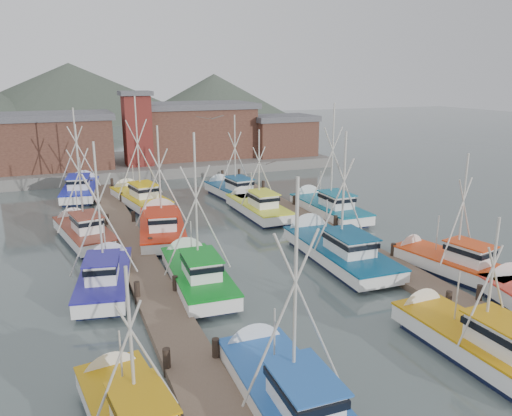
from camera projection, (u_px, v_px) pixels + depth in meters
name	position (u px, v px, depth m)	size (l,w,h in m)	color
ground	(264.00, 268.00, 30.56)	(260.00, 260.00, 0.00)	#455350
dock_left	(138.00, 259.00, 31.57)	(2.30, 46.00, 1.50)	brown
dock_right	(330.00, 233.00, 36.69)	(2.30, 46.00, 1.50)	brown
quay	(150.00, 164.00, 63.51)	(44.00, 16.00, 1.20)	slate
shed_left	(55.00, 140.00, 56.74)	(12.72, 8.48, 6.20)	brown
shed_center	(195.00, 129.00, 64.66)	(14.84, 9.54, 6.90)	brown
shed_right	(281.00, 135.00, 66.22)	(8.48, 6.36, 5.20)	brown
lookout_tower	(137.00, 128.00, 57.93)	(3.60, 3.60, 8.50)	maroon
distant_hills	(44.00, 119.00, 135.56)	(175.00, 140.00, 42.00)	#465043
boat_0	(285.00, 392.00, 17.49)	(3.69, 8.84, 9.24)	black
boat_1	(470.00, 339.00, 20.99)	(2.90, 8.63, 6.90)	black
boat_4	(196.00, 273.00, 28.07)	(3.74, 8.99, 9.37)	black
boat_5	(334.00, 249.00, 31.90)	(3.84, 10.58, 9.27)	black
boat_6	(106.00, 276.00, 27.64)	(3.97, 8.54, 8.86)	black
boat_7	(447.00, 262.00, 29.64)	(4.00, 8.29, 7.91)	black
boat_8	(162.00, 226.00, 36.79)	(4.62, 10.17, 9.02)	black
boat_9	(256.00, 207.00, 42.29)	(3.27, 8.95, 8.00)	black
boat_10	(82.00, 231.00, 35.58)	(4.09, 8.82, 8.99)	black
boat_11	(326.00, 207.00, 42.16)	(4.13, 9.46, 10.20)	black
boat_12	(138.00, 197.00, 45.47)	(4.41, 9.65, 10.55)	black
boat_13	(232.00, 191.00, 47.99)	(3.68, 9.11, 8.71)	black
boat_14	(81.00, 189.00, 49.03)	(4.29, 9.79, 9.39)	black
gull_near	(210.00, 118.00, 26.02)	(1.55, 0.65, 0.24)	gray
gull_far	(265.00, 164.00, 32.96)	(1.55, 0.63, 0.24)	gray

